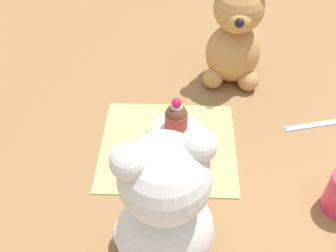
% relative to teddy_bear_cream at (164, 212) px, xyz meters
% --- Properties ---
extents(ground_plane, '(4.00, 4.00, 0.00)m').
position_rel_teddy_bear_cream_xyz_m(ground_plane, '(0.00, -0.22, -0.12)').
color(ground_plane, olive).
extents(knitted_placemat, '(0.26, 0.23, 0.01)m').
position_rel_teddy_bear_cream_xyz_m(knitted_placemat, '(0.00, -0.22, -0.12)').
color(knitted_placemat, '#E0D166').
rests_on(knitted_placemat, ground_plane).
extents(teddy_bear_cream, '(0.17, 0.16, 0.27)m').
position_rel_teddy_bear_cream_xyz_m(teddy_bear_cream, '(0.00, 0.00, 0.00)').
color(teddy_bear_cream, silver).
rests_on(teddy_bear_cream, ground_plane).
extents(teddy_bear_tan, '(0.13, 0.12, 0.24)m').
position_rel_teddy_bear_cream_xyz_m(teddy_bear_tan, '(-0.13, -0.44, -0.01)').
color(teddy_bear_tan, '#B78447').
rests_on(teddy_bear_tan, ground_plane).
extents(cupcake_near_cream_bear, '(0.04, 0.04, 0.07)m').
position_rel_teddy_bear_cream_xyz_m(cupcake_near_cream_bear, '(0.00, -0.17, -0.09)').
color(cupcake_near_cream_bear, '#993333').
rests_on(cupcake_near_cream_bear, knitted_placemat).
extents(saucer_plate, '(0.09, 0.09, 0.01)m').
position_rel_teddy_bear_cream_xyz_m(saucer_plate, '(-0.01, -0.27, -0.11)').
color(saucer_plate, white).
rests_on(saucer_plate, knitted_placemat).
extents(cupcake_near_tan_bear, '(0.05, 0.05, 0.07)m').
position_rel_teddy_bear_cream_xyz_m(cupcake_near_tan_bear, '(-0.01, -0.27, -0.08)').
color(cupcake_near_tan_bear, '#993333').
rests_on(cupcake_near_tan_bear, saucer_plate).
extents(teaspoon, '(0.12, 0.04, 0.01)m').
position_rel_teddy_bear_cream_xyz_m(teaspoon, '(-0.29, -0.29, -0.12)').
color(teaspoon, silver).
rests_on(teaspoon, ground_plane).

